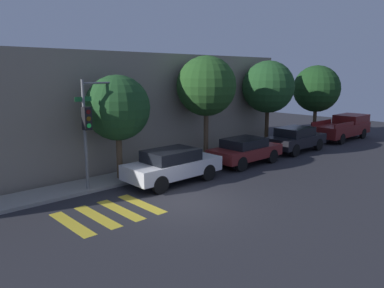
# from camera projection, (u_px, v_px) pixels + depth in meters

# --- Properties ---
(ground_plane) EXTENTS (60.00, 60.00, 0.00)m
(ground_plane) POSITION_uv_depth(u_px,v_px,m) (180.00, 202.00, 14.16)
(ground_plane) COLOR #28282D
(sidewalk) EXTENTS (26.00, 1.75, 0.14)m
(sidewalk) POSITION_uv_depth(u_px,v_px,m) (122.00, 178.00, 17.08)
(sidewalk) COLOR gray
(sidewalk) RESTS_ON ground
(building_row) EXTENTS (26.00, 6.00, 5.80)m
(building_row) POSITION_uv_depth(u_px,v_px,m) (75.00, 110.00, 19.62)
(building_row) COLOR gray
(building_row) RESTS_ON ground
(crosswalk) EXTENTS (3.19, 2.60, 0.00)m
(crosswalk) POSITION_uv_depth(u_px,v_px,m) (109.00, 213.00, 12.99)
(crosswalk) COLOR gold
(crosswalk) RESTS_ON ground
(traffic_light_pole) EXTENTS (2.02, 0.56, 4.55)m
(traffic_light_pole) POSITION_uv_depth(u_px,v_px,m) (94.00, 115.00, 14.90)
(traffic_light_pole) COLOR slate
(traffic_light_pole) RESTS_ON ground
(sedan_near_corner) EXTENTS (4.42, 1.84, 1.51)m
(sedan_near_corner) POSITION_uv_depth(u_px,v_px,m) (173.00, 165.00, 16.44)
(sedan_near_corner) COLOR silver
(sedan_near_corner) RESTS_ON ground
(sedan_middle) EXTENTS (4.21, 1.85, 1.42)m
(sedan_middle) POSITION_uv_depth(u_px,v_px,m) (245.00, 150.00, 19.79)
(sedan_middle) COLOR maroon
(sedan_middle) RESTS_ON ground
(sedan_far_end) EXTENTS (4.34, 1.84, 1.51)m
(sedan_far_end) POSITION_uv_depth(u_px,v_px,m) (295.00, 139.00, 23.05)
(sedan_far_end) COLOR black
(sedan_far_end) RESTS_ON ground
(pickup_truck) EXTENTS (5.50, 1.97, 1.72)m
(pickup_truck) POSITION_uv_depth(u_px,v_px,m) (343.00, 127.00, 27.30)
(pickup_truck) COLOR maroon
(pickup_truck) RESTS_ON ground
(tree_near_corner) EXTENTS (2.87, 2.87, 4.73)m
(tree_near_corner) POSITION_uv_depth(u_px,v_px,m) (118.00, 108.00, 16.31)
(tree_near_corner) COLOR brown
(tree_near_corner) RESTS_ON ground
(tree_midblock) EXTENTS (3.19, 3.19, 5.70)m
(tree_midblock) POSITION_uv_depth(u_px,v_px,m) (206.00, 86.00, 19.82)
(tree_midblock) COLOR brown
(tree_midblock) RESTS_ON ground
(tree_far_end) EXTENTS (3.27, 3.27, 5.56)m
(tree_far_end) POSITION_uv_depth(u_px,v_px,m) (268.00, 87.00, 23.54)
(tree_far_end) COLOR #42301E
(tree_far_end) RESTS_ON ground
(tree_behind_truck) EXTENTS (3.42, 3.42, 5.35)m
(tree_behind_truck) POSITION_uv_depth(u_px,v_px,m) (317.00, 89.00, 27.62)
(tree_behind_truck) COLOR brown
(tree_behind_truck) RESTS_ON ground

